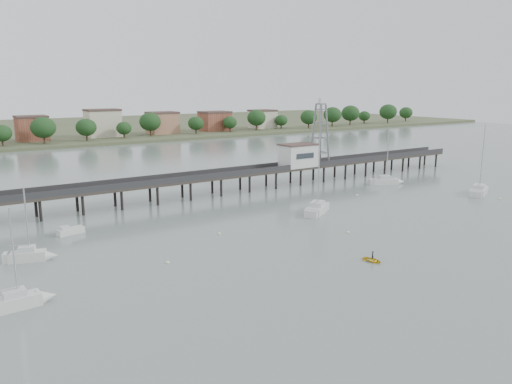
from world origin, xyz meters
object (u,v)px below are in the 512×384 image
(pier, at_px, (202,178))
(sailboat_a, at_px, (24,300))
(sailboat_c, at_px, (320,207))
(sailboat_e, at_px, (389,181))
(white_tender, at_px, (70,231))
(sailboat_d, at_px, (480,190))
(sailboat_b, at_px, (34,256))
(lattice_tower, at_px, (320,134))
(yellow_dinghy, at_px, (372,261))

(pier, xyz_separation_m, sailboat_a, (-39.51, -36.13, -3.14))
(sailboat_c, bearing_deg, pier, 85.28)
(sailboat_a, bearing_deg, sailboat_c, 11.24)
(sailboat_a, distance_m, sailboat_e, 85.36)
(sailboat_c, bearing_deg, white_tender, 132.93)
(sailboat_d, xyz_separation_m, sailboat_c, (-38.70, 7.07, 0.00))
(sailboat_b, relative_size, white_tender, 2.38)
(lattice_tower, xyz_separation_m, sailboat_a, (-71.01, -36.13, -10.45))
(lattice_tower, height_order, sailboat_e, lattice_tower)
(pier, height_order, sailboat_e, sailboat_e)
(sailboat_a, xyz_separation_m, sailboat_e, (81.91, 24.02, -0.01))
(pier, xyz_separation_m, sailboat_b, (-36.03, -21.92, -3.13))
(sailboat_b, distance_m, yellow_dinghy, 43.79)
(sailboat_e, height_order, sailboat_c, sailboat_c)
(pier, xyz_separation_m, sailboat_d, (50.93, -29.43, -3.16))
(sailboat_e, bearing_deg, sailboat_c, -136.90)
(sailboat_b, bearing_deg, sailboat_e, 26.68)
(white_tender, distance_m, yellow_dinghy, 45.14)
(lattice_tower, distance_m, white_tender, 62.82)
(sailboat_d, xyz_separation_m, yellow_dinghy, (-50.80, -17.16, -0.63))
(white_tender, bearing_deg, pier, 11.03)
(sailboat_c, bearing_deg, sailboat_a, 161.51)
(pier, xyz_separation_m, yellow_dinghy, (0.13, -46.59, -3.79))
(sailboat_c, bearing_deg, yellow_dinghy, -149.91)
(sailboat_c, bearing_deg, lattice_tower, 15.85)
(pier, bearing_deg, sailboat_a, -137.56)
(sailboat_b, xyz_separation_m, sailboat_e, (78.44, 9.81, -0.02))
(pier, distance_m, yellow_dinghy, 46.75)
(pier, height_order, sailboat_d, sailboat_d)
(white_tender, bearing_deg, yellow_dinghy, -61.27)
(sailboat_e, bearing_deg, yellow_dinghy, -116.45)
(sailboat_d, distance_m, sailboat_c, 39.35)
(sailboat_b, xyz_separation_m, yellow_dinghy, (36.17, -24.68, -0.66))
(pier, xyz_separation_m, white_tender, (-29.19, -12.28, -3.31))
(pier, distance_m, white_tender, 31.84)
(sailboat_d, bearing_deg, sailboat_b, 150.80)
(sailboat_a, relative_size, sailboat_d, 0.71)
(lattice_tower, xyz_separation_m, sailboat_e, (10.90, -12.11, -10.46))
(sailboat_b, relative_size, sailboat_c, 0.67)
(yellow_dinghy, bearing_deg, lattice_tower, 48.55)
(pier, relative_size, sailboat_d, 9.69)
(sailboat_e, relative_size, white_tender, 3.04)
(sailboat_b, xyz_separation_m, sailboat_a, (-3.48, -14.21, -0.01))
(sailboat_a, xyz_separation_m, sailboat_d, (90.44, 6.69, -0.02))
(pier, bearing_deg, sailboat_b, -148.69)
(sailboat_e, relative_size, sailboat_d, 0.83)
(sailboat_d, bearing_deg, pier, 125.71)
(pier, bearing_deg, sailboat_c, -61.33)
(sailboat_e, bearing_deg, sailboat_a, -139.32)
(sailboat_e, xyz_separation_m, yellow_dinghy, (-42.27, -34.49, -0.64))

